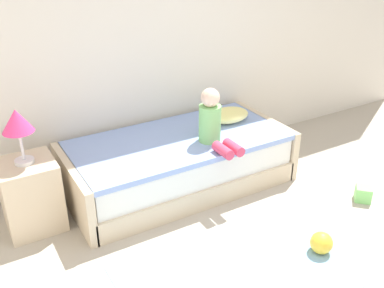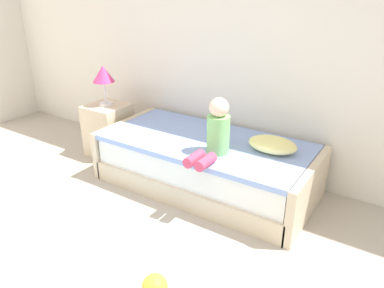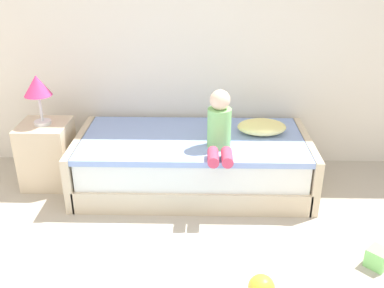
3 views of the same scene
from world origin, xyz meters
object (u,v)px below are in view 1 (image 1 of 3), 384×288
toy_ball (321,243)px  toy_block (363,194)px  child_figure (213,122)px  pillow (228,115)px  table_lamp (17,123)px  bed (179,162)px  nightstand (31,195)px

toy_ball → toy_block: (0.86, 0.33, -0.02)m
child_figure → pillow: size_ratio=1.16×
child_figure → toy_block: child_figure is taller
pillow → toy_block: size_ratio=3.17×
table_lamp → toy_block: 3.03m
toy_ball → toy_block: size_ratio=1.25×
child_figure → pillow: 0.53m
bed → toy_ball: 1.50m
child_figure → table_lamp: bearing=170.3°
child_figure → toy_ball: size_ratio=2.94×
toy_block → child_figure: bearing=141.9°
nightstand → child_figure: child_figure is taller
bed → toy_block: (1.33, -1.09, -0.18)m
child_figure → pillow: bearing=39.5°
nightstand → toy_ball: size_ratio=3.46×
table_lamp → child_figure: size_ratio=0.88×
toy_block → bed: bearing=140.6°
bed → child_figure: size_ratio=4.14×
pillow → toy_block: 1.47m
bed → table_lamp: bearing=178.2°
bed → pillow: size_ratio=4.80×
toy_ball → bed: bearing=108.3°
pillow → toy_ball: (-0.16, -1.52, -0.48)m
child_figure → pillow: (0.40, 0.33, -0.14)m
toy_ball → nightstand: bearing=141.3°
bed → table_lamp: 1.52m
table_lamp → child_figure: (1.58, -0.27, -0.23)m
bed → pillow: pillow is taller
table_lamp → child_figure: bearing=-9.7°
bed → table_lamp: (-1.35, 0.04, 0.69)m
child_figure → toy_block: 1.53m
child_figure → bed: bearing=134.8°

